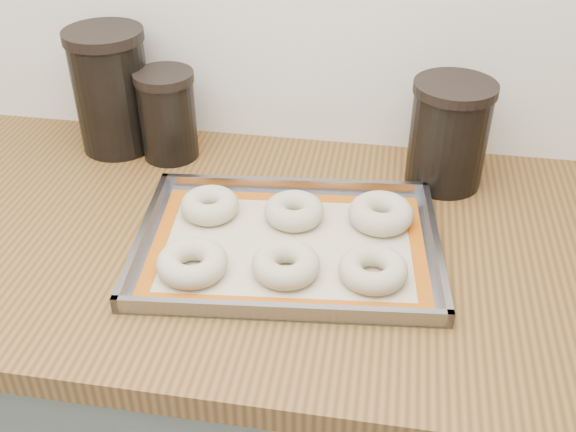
% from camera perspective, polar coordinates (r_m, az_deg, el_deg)
% --- Properties ---
extents(cabinet, '(3.00, 0.65, 0.86)m').
position_cam_1_polar(cabinet, '(1.41, -4.02, -16.84)').
color(cabinet, '#60685C').
rests_on(cabinet, floor).
extents(countertop, '(3.06, 0.68, 0.04)m').
position_cam_1_polar(countertop, '(1.10, -4.96, -2.04)').
color(countertop, brown).
rests_on(countertop, cabinet).
extents(baking_tray, '(0.49, 0.38, 0.03)m').
position_cam_1_polar(baking_tray, '(1.04, 0.00, -2.41)').
color(baking_tray, gray).
rests_on(baking_tray, countertop).
extents(baking_mat, '(0.45, 0.33, 0.00)m').
position_cam_1_polar(baking_mat, '(1.04, 0.00, -2.50)').
color(baking_mat, '#C6B793').
rests_on(baking_mat, baking_tray).
extents(bagel_front_left, '(0.11, 0.11, 0.04)m').
position_cam_1_polar(bagel_front_left, '(0.99, -8.12, -3.95)').
color(bagel_front_left, '#BDB492').
rests_on(bagel_front_left, baking_mat).
extents(bagel_front_mid, '(0.13, 0.13, 0.04)m').
position_cam_1_polar(bagel_front_mid, '(0.97, -0.19, -4.11)').
color(bagel_front_mid, '#BDB492').
rests_on(bagel_front_mid, baking_mat).
extents(bagel_front_right, '(0.11, 0.11, 0.03)m').
position_cam_1_polar(bagel_front_right, '(0.98, 7.21, -4.49)').
color(bagel_front_right, '#BDB492').
rests_on(bagel_front_right, baking_mat).
extents(bagel_back_left, '(0.10, 0.10, 0.04)m').
position_cam_1_polar(bagel_back_left, '(1.11, -6.64, 0.91)').
color(bagel_back_left, '#BDB492').
rests_on(bagel_back_left, baking_mat).
extents(bagel_back_mid, '(0.12, 0.12, 0.04)m').
position_cam_1_polar(bagel_back_mid, '(1.09, 0.52, 0.44)').
color(bagel_back_mid, '#BDB492').
rests_on(bagel_back_mid, baking_mat).
extents(bagel_back_right, '(0.14, 0.14, 0.04)m').
position_cam_1_polar(bagel_back_right, '(1.09, 7.87, 0.22)').
color(bagel_back_right, '#BDB492').
rests_on(bagel_back_right, baking_mat).
extents(canister_left, '(0.14, 0.14, 0.23)m').
position_cam_1_polar(canister_left, '(1.31, -14.71, 10.26)').
color(canister_left, black).
rests_on(canister_left, countertop).
extents(canister_mid, '(0.11, 0.11, 0.17)m').
position_cam_1_polar(canister_mid, '(1.27, -10.16, 8.43)').
color(canister_mid, black).
rests_on(canister_mid, countertop).
extents(canister_right, '(0.14, 0.14, 0.19)m').
position_cam_1_polar(canister_right, '(1.19, 13.45, 6.78)').
color(canister_right, black).
rests_on(canister_right, countertop).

